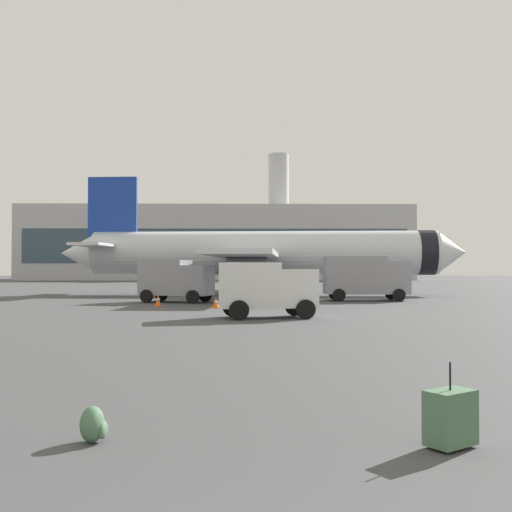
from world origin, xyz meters
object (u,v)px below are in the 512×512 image
at_px(fuel_truck, 365,276).
at_px(safety_cone_far, 158,300).
at_px(cargo_van, 267,287).
at_px(safety_cone_mid, 187,291).
at_px(service_truck, 176,279).
at_px(rolling_suitcase, 450,417).
at_px(safety_cone_near, 216,302).
at_px(safety_cone_outer, 160,289).
at_px(traveller_backpack, 93,425).
at_px(airplane_at_gate, 261,253).

height_order(fuel_truck, safety_cone_far, fuel_truck).
height_order(fuel_truck, cargo_van, fuel_truck).
xyz_separation_m(safety_cone_mid, safety_cone_far, (-0.14, -16.44, 0.07)).
height_order(service_truck, rolling_suitcase, service_truck).
relative_size(service_truck, safety_cone_near, 7.94).
height_order(safety_cone_far, safety_cone_outer, safety_cone_outer).
height_order(safety_cone_outer, traveller_backpack, safety_cone_outer).
xyz_separation_m(airplane_at_gate, service_truck, (-6.15, -11.36, -2.05)).
distance_m(safety_cone_mid, safety_cone_outer, 4.48).
height_order(rolling_suitcase, traveller_backpack, rolling_suitcase).
distance_m(safety_cone_outer, rolling_suitcase, 50.23).
bearing_deg(rolling_suitcase, safety_cone_near, 98.96).
height_order(cargo_van, safety_cone_outer, cargo_van).
relative_size(service_truck, fuel_truck, 0.87).
height_order(fuel_truck, rolling_suitcase, fuel_truck).
distance_m(service_truck, safety_cone_mid, 11.95).
relative_size(service_truck, safety_cone_outer, 6.63).
relative_size(airplane_at_gate, safety_cone_far, 46.84).
distance_m(safety_cone_far, traveller_backpack, 29.03).
bearing_deg(fuel_truck, safety_cone_near, -142.22).
height_order(airplane_at_gate, safety_cone_near, airplane_at_gate).
xyz_separation_m(cargo_van, safety_cone_mid, (-6.18, 25.08, -1.14)).
relative_size(airplane_at_gate, safety_cone_mid, 57.73).
distance_m(safety_cone_near, rolling_suitcase, 28.05).
relative_size(safety_cone_outer, traveller_backpack, 1.65).
xyz_separation_m(safety_cone_near, safety_cone_mid, (-3.47, 17.90, -0.02)).
bearing_deg(safety_cone_far, service_truck, 83.33).
distance_m(rolling_suitcase, traveller_backpack, 4.67).
bearing_deg(traveller_backpack, safety_cone_outer, 96.99).
bearing_deg(fuel_truck, safety_cone_outer, 141.26).
xyz_separation_m(service_truck, rolling_suitcase, (7.44, -33.73, -1.22)).
xyz_separation_m(safety_cone_mid, traveller_backpack, (3.18, -45.28, -0.07)).
xyz_separation_m(service_truck, safety_cone_mid, (-0.40, 11.87, -1.30)).
bearing_deg(safety_cone_far, safety_cone_mid, 89.52).
bearing_deg(safety_cone_near, safety_cone_outer, 106.35).
relative_size(service_truck, safety_cone_mid, 8.46).
xyz_separation_m(airplane_at_gate, safety_cone_mid, (-6.55, 0.51, -3.35)).
distance_m(fuel_truck, traveller_backpack, 37.02).
height_order(cargo_van, safety_cone_far, cargo_van).
xyz_separation_m(safety_cone_outer, rolling_suitcase, (10.64, -49.09, 0.00)).
distance_m(safety_cone_near, safety_cone_mid, 18.23).
bearing_deg(safety_cone_far, safety_cone_outer, 97.63).
xyz_separation_m(fuel_truck, safety_cone_far, (-13.97, -6.58, -1.40)).
bearing_deg(service_truck, rolling_suitcase, -77.56).
xyz_separation_m(cargo_van, traveller_backpack, (-3.01, -20.20, -1.22)).
relative_size(safety_cone_mid, rolling_suitcase, 0.56).
bearing_deg(safety_cone_outer, safety_cone_far, -82.37).
distance_m(airplane_at_gate, safety_cone_outer, 10.68).
bearing_deg(traveller_backpack, safety_cone_far, 96.56).
height_order(airplane_at_gate, service_truck, airplane_at_gate).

